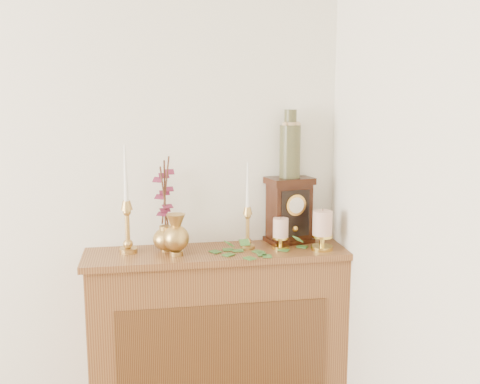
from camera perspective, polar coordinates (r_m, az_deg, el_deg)
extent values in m
cube|color=brown|center=(2.81, -2.17, -15.37)|extent=(1.20, 0.30, 0.90)
cube|color=brown|center=(2.70, -1.72, -17.61)|extent=(0.96, 0.01, 0.63)
cube|color=brown|center=(2.64, -2.24, -6.24)|extent=(1.24, 0.34, 0.03)
cylinder|color=tan|center=(2.65, -11.28, -5.84)|extent=(0.08, 0.08, 0.02)
sphere|color=tan|center=(2.64, -11.30, -5.19)|extent=(0.05, 0.05, 0.05)
cylinder|color=tan|center=(2.62, -11.36, -3.66)|extent=(0.02, 0.02, 0.14)
sphere|color=tan|center=(2.60, -11.42, -2.00)|extent=(0.04, 0.04, 0.04)
cone|color=tan|center=(2.60, -11.44, -1.33)|extent=(0.05, 0.05, 0.04)
cone|color=white|center=(2.57, -11.55, 1.83)|extent=(0.02, 0.02, 0.26)
cylinder|color=tan|center=(2.66, 0.77, -5.59)|extent=(0.07, 0.07, 0.02)
sphere|color=tan|center=(2.66, 0.77, -5.06)|extent=(0.04, 0.04, 0.04)
cylinder|color=tan|center=(2.64, 0.78, -3.80)|extent=(0.02, 0.02, 0.12)
sphere|color=tan|center=(2.63, 0.78, -2.45)|extent=(0.03, 0.03, 0.03)
cone|color=tan|center=(2.62, 0.78, -1.90)|extent=(0.04, 0.04, 0.03)
cone|color=white|center=(2.60, 0.79, 0.68)|extent=(0.02, 0.02, 0.21)
cylinder|color=tan|center=(2.57, -6.47, -6.20)|extent=(0.06, 0.06, 0.02)
sphere|color=tan|center=(2.55, -6.51, -4.69)|extent=(0.12, 0.12, 0.12)
cone|color=tan|center=(2.53, -6.54, -2.92)|extent=(0.09, 0.09, 0.06)
cylinder|color=tan|center=(2.65, -7.50, -5.85)|extent=(0.05, 0.05, 0.01)
ellipsoid|color=tan|center=(2.64, -7.53, -4.76)|extent=(0.12, 0.12, 0.10)
cylinder|color=tan|center=(2.62, -7.56, -3.66)|extent=(0.06, 0.06, 0.02)
cylinder|color=#472819|center=(2.60, -7.72, -0.47)|extent=(0.04, 0.07, 0.29)
cylinder|color=#472819|center=(2.60, -7.65, -0.18)|extent=(0.01, 0.06, 0.32)
cylinder|color=#472819|center=(2.60, -7.59, 0.10)|extent=(0.04, 0.11, 0.33)
cylinder|color=gold|center=(2.67, 4.13, -5.59)|extent=(0.08, 0.08, 0.01)
cylinder|color=gold|center=(2.67, 4.13, -5.09)|extent=(0.02, 0.02, 0.04)
cylinder|color=gold|center=(2.66, 4.14, -4.66)|extent=(0.08, 0.08, 0.01)
cylinder|color=beige|center=(2.65, 4.15, -3.63)|extent=(0.07, 0.07, 0.09)
cylinder|color=#472819|center=(2.64, 4.17, -2.59)|extent=(0.00, 0.00, 0.01)
cylinder|color=gold|center=(2.67, 8.31, -5.63)|extent=(0.10, 0.10, 0.02)
cylinder|color=gold|center=(2.66, 8.33, -4.99)|extent=(0.02, 0.02, 0.05)
cylinder|color=gold|center=(2.66, 8.35, -4.44)|extent=(0.10, 0.10, 0.01)
cylinder|color=beige|center=(2.64, 8.38, -3.13)|extent=(0.09, 0.09, 0.11)
cylinder|color=#472819|center=(2.63, 8.42, -1.80)|extent=(0.00, 0.00, 0.01)
cube|color=#356326|center=(2.60, 5.19, -6.14)|extent=(0.06, 0.06, 0.00)
cube|color=#356326|center=(2.56, -0.66, -6.34)|extent=(0.06, 0.06, 0.00)
cube|color=#356326|center=(2.54, -0.78, -6.50)|extent=(0.05, 0.06, 0.00)
cube|color=#356326|center=(2.61, 6.23, -6.09)|extent=(0.06, 0.06, 0.00)
cube|color=#356326|center=(2.57, 4.35, -6.29)|extent=(0.06, 0.06, 0.00)
cube|color=#356326|center=(2.56, 3.25, -6.39)|extent=(0.05, 0.04, 0.00)
cube|color=#356326|center=(2.49, -1.10, -6.85)|extent=(0.06, 0.06, 0.00)
cube|color=#356326|center=(2.60, 1.70, -6.09)|extent=(0.06, 0.06, 0.00)
cube|color=#356326|center=(2.50, 0.69, -6.73)|extent=(0.06, 0.05, 0.00)
cube|color=#356326|center=(2.59, 5.44, -6.19)|extent=(0.05, 0.06, 0.00)
cube|color=#356326|center=(2.56, -1.10, -5.29)|extent=(0.05, 0.05, 0.03)
cube|color=#356326|center=(2.50, 0.47, -5.15)|extent=(0.05, 0.05, 0.03)
cube|color=#356326|center=(2.61, 5.91, -4.79)|extent=(0.05, 0.05, 0.03)
cube|color=black|center=(2.79, 4.95, -4.84)|extent=(0.24, 0.19, 0.02)
cube|color=black|center=(2.76, 5.00, -2.04)|extent=(0.22, 0.17, 0.28)
cube|color=black|center=(2.73, 5.05, 1.15)|extent=(0.24, 0.19, 0.03)
cube|color=black|center=(2.70, 5.63, -2.20)|extent=(0.15, 0.04, 0.23)
cylinder|color=gold|center=(2.69, 5.70, -1.33)|extent=(0.10, 0.03, 0.10)
cylinder|color=silver|center=(2.69, 5.70, -1.33)|extent=(0.08, 0.02, 0.08)
sphere|color=gold|center=(2.72, 5.57, -3.73)|extent=(0.03, 0.03, 0.03)
cylinder|color=#193226|center=(2.71, 5.09, 4.12)|extent=(0.10, 0.10, 0.25)
cylinder|color=#193226|center=(2.70, 5.15, 7.45)|extent=(0.06, 0.06, 0.08)
cylinder|color=tan|center=(2.70, 5.14, 6.90)|extent=(0.07, 0.07, 0.02)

